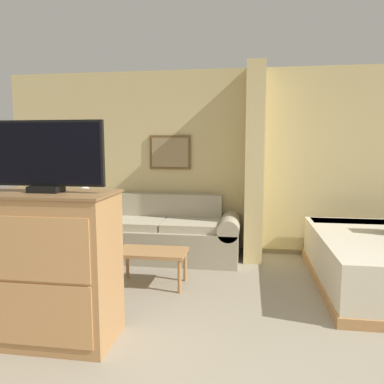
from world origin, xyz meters
TOP-DOWN VIEW (x-y plane):
  - wall_back at (-0.00, 3.64)m, footprint 6.86×0.16m
  - wall_partition_pillar at (0.23, 3.29)m, footprint 0.24×0.57m
  - couch at (-0.98, 3.15)m, footprint 2.06×0.84m
  - coffee_table at (-0.89, 2.12)m, footprint 0.77×0.43m
  - side_table at (-2.12, 3.15)m, footprint 0.37×0.37m
  - table_lamp at (-2.12, 3.15)m, footprint 0.34×0.34m
  - tv_dresser at (-1.38, 0.87)m, footprint 1.04×0.56m
  - tv at (-1.38, 0.87)m, footprint 0.94×0.16m

SIDE VIEW (x-z plane):
  - couch at x=-0.98m, z-range -0.10..0.75m
  - coffee_table at x=-0.89m, z-range 0.15..0.54m
  - side_table at x=-2.12m, z-range 0.17..0.74m
  - tv_dresser at x=-1.38m, z-range 0.00..1.19m
  - table_lamp at x=-2.12m, z-range 0.65..1.11m
  - wall_back at x=0.00m, z-range -0.01..2.59m
  - wall_partition_pillar at x=0.23m, z-range 0.00..2.60m
  - tv at x=-1.38m, z-range 1.19..1.74m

